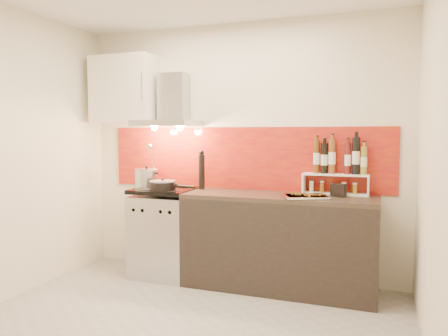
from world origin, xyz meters
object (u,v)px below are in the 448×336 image
at_px(stock_pot, 147,178).
at_px(saute_pan, 163,185).
at_px(counter, 279,242).
at_px(pepper_mill, 202,170).
at_px(range_stove, 166,233).
at_px(baking_tray, 305,196).

bearing_deg(stock_pot, saute_pan, -35.70).
bearing_deg(stock_pot, counter, -3.91).
bearing_deg(pepper_mill, range_stove, -158.46).
relative_size(range_stove, saute_pan, 1.79).
distance_m(saute_pan, baking_tray, 1.42).
xyz_separation_m(saute_pan, baking_tray, (1.42, 0.01, -0.04)).
bearing_deg(range_stove, saute_pan, -70.32).
bearing_deg(pepper_mill, stock_pot, -177.08).
xyz_separation_m(saute_pan, pepper_mill, (0.30, 0.27, 0.14)).
bearing_deg(baking_tray, pepper_mill, 167.23).
bearing_deg(stock_pot, range_stove, -20.74).
height_order(saute_pan, baking_tray, saute_pan).
height_order(pepper_mill, baking_tray, pepper_mill).
xyz_separation_m(counter, stock_pot, (-1.48, 0.10, 0.55)).
bearing_deg(pepper_mill, baking_tray, -12.77).
xyz_separation_m(range_stove, counter, (1.20, 0.00, 0.01)).
relative_size(stock_pot, pepper_mill, 0.62).
xyz_separation_m(stock_pot, pepper_mill, (0.63, 0.03, 0.09)).
bearing_deg(range_stove, pepper_mill, 21.54).
distance_m(range_stove, saute_pan, 0.53).
relative_size(range_stove, stock_pot, 3.60).
height_order(counter, pepper_mill, pepper_mill).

